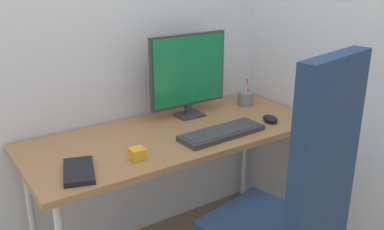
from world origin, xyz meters
The scene contains 8 objects.
desk centered at (0.00, 0.00, 0.70)m, with size 1.54×0.64×0.75m.
office_chair centered at (0.11, -0.71, 0.64)m, with size 0.61×0.61×1.28m.
monitor centered at (0.19, 0.17, 1.00)m, with size 0.47×0.12×0.46m.
keyboard centered at (0.17, -0.17, 0.76)m, with size 0.46×0.17×0.03m.
mouse centered at (0.50, -0.17, 0.77)m, with size 0.07×0.10×0.04m, color black.
pen_holder centered at (0.59, 0.14, 0.79)m, with size 0.09×0.09×0.16m.
notebook centered at (-0.57, -0.16, 0.76)m, with size 0.12×0.23×0.02m, color black.
desk_clamp_accessory centered at (-0.31, -0.18, 0.77)m, with size 0.06×0.06×0.05m, color orange.
Camera 1 is at (-1.08, -1.74, 1.58)m, focal length 40.28 mm.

